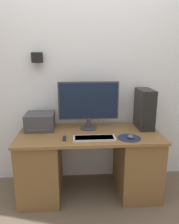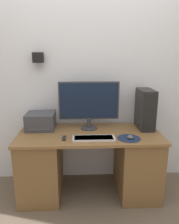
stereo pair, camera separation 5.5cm
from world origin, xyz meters
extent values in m
plane|color=brown|center=(0.00, 0.00, 0.00)|extent=(12.00, 12.00, 0.00)
cube|color=silver|center=(0.00, 0.73, 1.35)|extent=(6.40, 0.05, 2.70)
cylinder|color=black|center=(-0.56, 0.64, 1.50)|extent=(0.13, 0.13, 0.11)
cube|color=brown|center=(0.00, 0.34, 0.70)|extent=(1.51, 0.67, 0.03)
cube|color=brown|center=(-0.53, 0.34, 0.34)|extent=(0.42, 0.62, 0.69)
cube|color=brown|center=(0.53, 0.34, 0.34)|extent=(0.42, 0.62, 0.69)
cylinder|color=#333338|center=(0.00, 0.48, 0.73)|extent=(0.18, 0.18, 0.02)
cylinder|color=#333338|center=(0.00, 0.48, 0.79)|extent=(0.05, 0.05, 0.11)
cube|color=#333338|center=(0.00, 0.49, 1.04)|extent=(0.66, 0.03, 0.42)
cube|color=black|center=(0.00, 0.47, 1.04)|extent=(0.63, 0.01, 0.38)
cube|color=silver|center=(0.03, 0.16, 0.73)|extent=(0.42, 0.15, 0.02)
cube|color=white|center=(0.03, 0.16, 0.73)|extent=(0.38, 0.13, 0.01)
cylinder|color=#19233D|center=(0.39, 0.16, 0.72)|extent=(0.23, 0.23, 0.00)
ellipsoid|color=#4C4C51|center=(0.40, 0.14, 0.74)|extent=(0.06, 0.07, 0.04)
cube|color=black|center=(0.63, 0.47, 0.94)|extent=(0.16, 0.33, 0.44)
cube|color=black|center=(0.63, 0.31, 0.94)|extent=(0.14, 0.01, 0.40)
cube|color=#38383D|center=(-0.54, 0.50, 0.81)|extent=(0.31, 0.29, 0.18)
cube|color=#515156|center=(-0.54, 0.41, 0.76)|extent=(0.22, 0.13, 0.01)
cube|color=black|center=(-0.26, 0.17, 0.73)|extent=(0.03, 0.11, 0.02)
camera|label=1|loc=(-0.16, -1.86, 1.53)|focal=35.00mm
camera|label=2|loc=(-0.10, -1.86, 1.53)|focal=35.00mm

